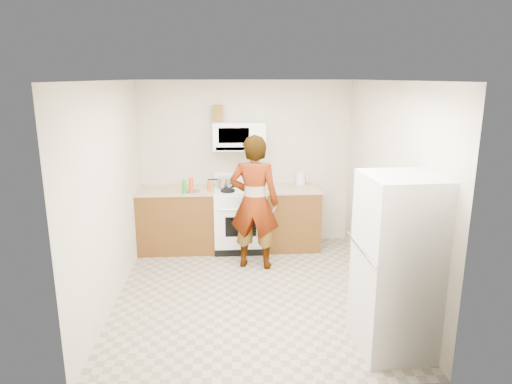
{
  "coord_description": "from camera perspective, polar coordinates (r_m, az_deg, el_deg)",
  "views": [
    {
      "loc": [
        -0.28,
        -5.07,
        2.54
      ],
      "look_at": [
        0.08,
        0.55,
        1.11
      ],
      "focal_mm": 32.0,
      "sensor_mm": 36.0,
      "label": 1
    }
  ],
  "objects": [
    {
      "name": "gas_range",
      "position": [
        6.87,
        -2.0,
        -3.21
      ],
      "size": [
        0.76,
        0.65,
        1.13
      ],
      "color": "white",
      "rests_on": "floor"
    },
    {
      "name": "person",
      "position": [
        6.08,
        -0.21,
        -1.33
      ],
      "size": [
        0.75,
        0.58,
        1.82
      ],
      "primitive_type": "imported",
      "rotation": [
        0.0,
        0.0,
        2.91
      ],
      "color": "tan",
      "rests_on": "floor"
    },
    {
      "name": "kettle",
      "position": [
        7.03,
        5.58,
        1.65
      ],
      "size": [
        0.18,
        0.18,
        0.17
      ],
      "primitive_type": "cylinder",
      "rotation": [
        0.0,
        0.0,
        -0.31
      ],
      "color": "silver",
      "rests_on": "counter_right"
    },
    {
      "name": "microwave",
      "position": [
        6.73,
        -2.13,
        7.03
      ],
      "size": [
        0.76,
        0.38,
        0.4
      ],
      "primitive_type": "cube",
      "color": "white",
      "rests_on": "back_wall"
    },
    {
      "name": "counter_left",
      "position": [
        6.8,
        -9.98,
        0.18
      ],
      "size": [
        1.14,
        0.64,
        0.03
      ],
      "primitive_type": "cube",
      "color": "tan",
      "rests_on": "cabinet_left"
    },
    {
      "name": "tray",
      "position": [
        6.68,
        -0.91,
        0.48
      ],
      "size": [
        0.27,
        0.19,
        0.05
      ],
      "primitive_type": "cube",
      "rotation": [
        0.0,
        0.0,
        0.12
      ],
      "color": "white",
      "rests_on": "gas_range"
    },
    {
      "name": "bottle_green_cap",
      "position": [
        6.5,
        -8.92,
        0.67
      ],
      "size": [
        0.08,
        0.08,
        0.2
      ],
      "primitive_type": "cylinder",
      "rotation": [
        0.0,
        0.0,
        -0.24
      ],
      "color": "#1E8C19",
      "rests_on": "counter_left"
    },
    {
      "name": "bottle_hot_sauce",
      "position": [
        6.61,
        -5.92,
        0.76
      ],
      "size": [
        0.05,
        0.05,
        0.15
      ],
      "primitive_type": "cylinder",
      "rotation": [
        0.0,
        0.0,
        0.08
      ],
      "color": "#CA4816",
      "rests_on": "counter_left"
    },
    {
      "name": "back_wall",
      "position": [
        6.98,
        -1.31,
        3.56
      ],
      "size": [
        3.2,
        0.02,
        2.5
      ],
      "primitive_type": "cube",
      "color": "beige",
      "rests_on": "floor"
    },
    {
      "name": "fridge",
      "position": [
        4.47,
        17.42,
        -8.7
      ],
      "size": [
        0.74,
        0.74,
        1.7
      ],
      "primitive_type": "cube",
      "rotation": [
        0.0,
        0.0,
        0.05
      ],
      "color": "white",
      "rests_on": "floor"
    },
    {
      "name": "pot_lid",
      "position": [
        6.63,
        -7.9,
        0.11
      ],
      "size": [
        0.22,
        0.22,
        0.01
      ],
      "primitive_type": "cylinder",
      "rotation": [
        0.0,
        0.0,
        0.03
      ],
      "color": "silver",
      "rests_on": "counter_left"
    },
    {
      "name": "broom",
      "position": [
        6.53,
        12.6,
        -3.37
      ],
      "size": [
        0.12,
        0.26,
        1.2
      ],
      "primitive_type": "cylinder",
      "rotation": [
        0.14,
        -0.14,
        0.44
      ],
      "color": "silver",
      "rests_on": "floor"
    },
    {
      "name": "jug",
      "position": [
        6.75,
        -4.78,
        9.73
      ],
      "size": [
        0.14,
        0.14,
        0.24
      ],
      "primitive_type": "cube",
      "rotation": [
        0.0,
        0.0,
        -0.02
      ],
      "color": "brown",
      "rests_on": "microwave"
    },
    {
      "name": "floor",
      "position": [
        5.68,
        -0.46,
        -12.37
      ],
      "size": [
        3.6,
        3.6,
        0.0
      ],
      "primitive_type": "plane",
      "color": "gray",
      "rests_on": "ground"
    },
    {
      "name": "saucepan",
      "position": [
        6.82,
        -3.95,
        1.25
      ],
      "size": [
        0.25,
        0.25,
        0.12
      ],
      "primitive_type": "cylinder",
      "rotation": [
        0.0,
        0.0,
        -0.1
      ],
      "color": "#B7B7BB",
      "rests_on": "gas_range"
    },
    {
      "name": "right_wall",
      "position": [
        5.55,
        16.12,
        0.22
      ],
      "size": [
        0.02,
        3.6,
        2.5
      ],
      "primitive_type": "cube",
      "color": "beige",
      "rests_on": "floor"
    },
    {
      "name": "cabinet_right",
      "position": [
        6.95,
        4.45,
        -3.34
      ],
      "size": [
        0.8,
        0.62,
        0.9
      ],
      "primitive_type": "cube",
      "color": "brown",
      "rests_on": "floor"
    },
    {
      "name": "bottle_spray",
      "position": [
        6.53,
        -8.11,
        0.84
      ],
      "size": [
        0.08,
        0.08,
        0.22
      ],
      "primitive_type": "cylinder",
      "rotation": [
        0.0,
        0.0,
        0.34
      ],
      "color": "#CB3E0F",
      "rests_on": "counter_left"
    },
    {
      "name": "counter_right",
      "position": [
        6.82,
        4.52,
        0.4
      ],
      "size": [
        0.82,
        0.64,
        0.03
      ],
      "primitive_type": "cube",
      "color": "tan",
      "rests_on": "cabinet_right"
    },
    {
      "name": "cabinet_left",
      "position": [
        6.92,
        -9.82,
        -3.58
      ],
      "size": [
        1.12,
        0.62,
        0.9
      ],
      "primitive_type": "cube",
      "color": "brown",
      "rests_on": "floor"
    }
  ]
}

